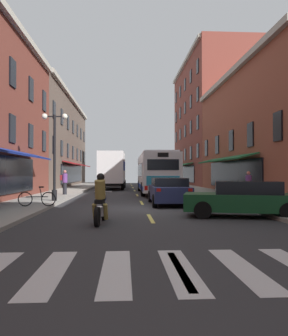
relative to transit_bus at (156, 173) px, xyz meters
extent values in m
cube|color=#333335|center=(-1.57, -11.33, -1.73)|extent=(34.80, 80.00, 0.10)
cube|color=#DBCC4C|center=(-1.57, -21.33, -1.67)|extent=(0.14, 2.40, 0.01)
cube|color=#DBCC4C|center=(-1.57, -14.83, -1.67)|extent=(0.14, 2.40, 0.01)
cube|color=#DBCC4C|center=(-1.57, -8.33, -1.67)|extent=(0.14, 2.40, 0.01)
cube|color=#DBCC4C|center=(-1.57, -1.83, -1.67)|extent=(0.14, 2.40, 0.01)
cube|color=#DBCC4C|center=(-1.57, 4.67, -1.67)|extent=(0.14, 2.40, 0.01)
cube|color=#DBCC4C|center=(-1.57, 11.17, -1.67)|extent=(0.14, 2.40, 0.01)
cube|color=#DBCC4C|center=(-1.57, 17.67, -1.67)|extent=(0.14, 2.40, 0.01)
cube|color=#DBCC4C|center=(-1.57, 24.17, -1.67)|extent=(0.14, 2.40, 0.01)
cube|color=silver|center=(-3.77, -21.33, -1.67)|extent=(0.50, 2.80, 0.01)
cube|color=silver|center=(-2.67, -21.33, -1.67)|extent=(0.50, 2.80, 0.01)
cube|color=silver|center=(-1.57, -21.33, -1.67)|extent=(0.50, 2.80, 0.01)
cube|color=silver|center=(-0.47, -21.33, -1.67)|extent=(0.50, 2.80, 0.01)
cube|color=#A39E93|center=(-7.47, -11.33, -1.61)|extent=(3.00, 80.00, 0.14)
cube|color=#A39E93|center=(4.33, -11.33, -1.61)|extent=(3.00, 80.00, 0.14)
cube|color=navy|center=(-8.22, -11.33, 1.07)|extent=(1.38, 14.93, 0.44)
cube|color=black|center=(-8.93, -7.52, 2.52)|extent=(0.10, 1.00, 1.60)
cube|color=black|center=(-8.93, -3.71, 2.52)|extent=(0.10, 1.00, 1.60)
cube|color=black|center=(-8.93, 0.10, 2.52)|extent=(0.10, 1.00, 1.60)
cube|color=black|center=(-8.93, -7.52, 5.72)|extent=(0.10, 1.00, 1.60)
cube|color=black|center=(-8.93, -3.71, 5.72)|extent=(0.10, 1.00, 1.60)
cube|color=black|center=(-8.93, 0.10, 5.72)|extent=(0.10, 1.00, 1.60)
cube|color=brown|center=(-12.97, 15.34, 3.80)|extent=(8.00, 26.57, 10.95)
cube|color=#B2AD9E|center=(-8.87, 15.34, 8.93)|extent=(0.44, 26.07, 0.40)
cube|color=black|center=(-8.93, 15.34, -0.13)|extent=(0.10, 16.00, 2.10)
cube|color=maroon|center=(-8.22, 15.34, 1.07)|extent=(1.38, 14.93, 0.44)
cube|color=black|center=(-8.93, 3.91, 2.52)|extent=(0.10, 1.00, 1.60)
cube|color=black|center=(-8.93, 7.72, 2.52)|extent=(0.10, 1.00, 1.60)
cube|color=black|center=(-8.93, 11.53, 2.52)|extent=(0.10, 1.00, 1.60)
cube|color=black|center=(-8.93, 15.34, 2.52)|extent=(0.10, 1.00, 1.60)
cube|color=black|center=(-8.93, 19.15, 2.52)|extent=(0.10, 1.00, 1.60)
cube|color=black|center=(-8.93, 22.96, 2.52)|extent=(0.10, 1.00, 1.60)
cube|color=black|center=(-8.93, 26.77, 2.52)|extent=(0.10, 1.00, 1.60)
cube|color=black|center=(-8.93, 3.91, 5.72)|extent=(0.10, 1.00, 1.60)
cube|color=black|center=(-8.93, 7.72, 5.72)|extent=(0.10, 1.00, 1.60)
cube|color=black|center=(-8.93, 11.53, 5.72)|extent=(0.10, 1.00, 1.60)
cube|color=black|center=(-8.93, 15.34, 5.72)|extent=(0.10, 1.00, 1.60)
cube|color=black|center=(-8.93, 19.15, 5.72)|extent=(0.10, 1.00, 1.60)
cube|color=black|center=(-8.93, 22.96, 5.72)|extent=(0.10, 1.00, 1.60)
cube|color=black|center=(-8.93, 26.77, 5.72)|extent=(0.10, 1.00, 1.60)
cube|color=brown|center=(9.83, -1.33, 3.21)|extent=(8.00, 19.90, 9.77)
cube|color=#B2AD9E|center=(5.73, -1.33, 7.74)|extent=(0.44, 19.40, 0.40)
cube|color=black|center=(5.79, -1.33, -0.13)|extent=(0.10, 12.00, 2.10)
cube|color=#1E6638|center=(5.08, -1.33, 1.07)|extent=(1.38, 11.20, 0.44)
cube|color=black|center=(5.79, -9.33, 2.52)|extent=(0.10, 1.00, 1.60)
cube|color=black|center=(5.79, -5.33, 2.52)|extent=(0.10, 1.00, 1.60)
cube|color=black|center=(5.79, -1.33, 2.52)|extent=(0.10, 1.00, 1.60)
cube|color=black|center=(5.79, 2.67, 2.52)|extent=(0.10, 1.00, 1.60)
cube|color=black|center=(5.79, 6.67, 2.52)|extent=(0.10, 1.00, 1.60)
cube|color=brown|center=(9.83, 18.67, 6.85)|extent=(8.00, 19.90, 17.05)
cube|color=#B2AD9E|center=(5.73, 18.67, 15.02)|extent=(0.44, 19.40, 0.40)
cube|color=black|center=(5.79, 18.67, -0.13)|extent=(0.10, 12.00, 2.10)
cube|color=#1E6638|center=(5.08, 18.67, 1.07)|extent=(1.38, 11.20, 0.44)
cube|color=black|center=(5.79, 10.67, 2.52)|extent=(0.10, 1.00, 1.60)
cube|color=black|center=(5.79, 14.67, 2.52)|extent=(0.10, 1.00, 1.60)
cube|color=black|center=(5.79, 18.67, 2.52)|extent=(0.10, 1.00, 1.60)
cube|color=black|center=(5.79, 22.67, 2.52)|extent=(0.10, 1.00, 1.60)
cube|color=black|center=(5.79, 26.67, 2.52)|extent=(0.10, 1.00, 1.60)
cube|color=black|center=(5.79, 10.67, 5.72)|extent=(0.10, 1.00, 1.60)
cube|color=black|center=(5.79, 14.67, 5.72)|extent=(0.10, 1.00, 1.60)
cube|color=black|center=(5.79, 18.67, 5.72)|extent=(0.10, 1.00, 1.60)
cube|color=black|center=(5.79, 22.67, 5.72)|extent=(0.10, 1.00, 1.60)
cube|color=black|center=(5.79, 26.67, 5.72)|extent=(0.10, 1.00, 1.60)
cube|color=black|center=(5.79, 10.67, 8.92)|extent=(0.10, 1.00, 1.60)
cube|color=black|center=(5.79, 14.67, 8.92)|extent=(0.10, 1.00, 1.60)
cube|color=black|center=(5.79, 18.67, 8.92)|extent=(0.10, 1.00, 1.60)
cube|color=black|center=(5.79, 22.67, 8.92)|extent=(0.10, 1.00, 1.60)
cube|color=black|center=(5.79, 26.67, 8.92)|extent=(0.10, 1.00, 1.60)
cube|color=black|center=(5.79, 10.67, 12.12)|extent=(0.10, 1.00, 1.60)
cube|color=black|center=(5.79, 14.67, 12.12)|extent=(0.10, 1.00, 1.60)
cube|color=black|center=(5.79, 18.67, 12.12)|extent=(0.10, 1.00, 1.60)
cube|color=black|center=(5.79, 22.67, 12.12)|extent=(0.10, 1.00, 1.60)
cube|color=black|center=(5.79, 26.67, 12.12)|extent=(0.10, 1.00, 1.60)
cube|color=white|center=(0.00, -0.06, 0.03)|extent=(2.65, 11.15, 2.70)
cube|color=silver|center=(0.00, -0.06, 1.44)|extent=(2.44, 9.94, 0.16)
cube|color=black|center=(0.00, 0.24, 0.22)|extent=(2.67, 8.75, 0.96)
cube|color=#193899|center=(0.00, -0.06, -1.08)|extent=(2.67, 10.75, 0.36)
cube|color=black|center=(0.05, 5.46, 0.22)|extent=(2.25, 0.14, 1.10)
cube|color=black|center=(-0.05, -5.58, 0.52)|extent=(2.05, 0.14, 0.70)
cube|color=teal|center=(-0.05, -5.59, -0.52)|extent=(2.15, 0.12, 0.64)
cube|color=black|center=(-0.05, -5.59, 1.16)|extent=(0.70, 0.11, 0.28)
cube|color=red|center=(-1.14, -5.59, -0.98)|extent=(0.20, 0.08, 0.28)
cube|color=red|center=(1.05, -5.61, -0.98)|extent=(0.20, 0.08, 0.28)
cylinder|color=black|center=(-1.14, 3.51, -1.18)|extent=(0.31, 1.00, 1.00)
cylinder|color=black|center=(1.21, 3.49, -1.18)|extent=(0.31, 1.00, 1.00)
cylinder|color=black|center=(-1.20, -3.11, -1.18)|extent=(0.31, 1.00, 1.00)
cylinder|color=black|center=(1.15, -3.13, -1.18)|extent=(0.31, 1.00, 1.00)
cube|color=black|center=(-3.63, 10.62, -0.13)|extent=(2.37, 2.13, 2.40)
cube|color=black|center=(-3.60, 11.61, 0.72)|extent=(2.00, 0.17, 0.80)
cube|color=silver|center=(-3.76, 6.65, 0.53)|extent=(2.59, 5.97, 3.01)
cube|color=navy|center=(-2.54, 6.61, 0.68)|extent=(0.18, 3.53, 0.90)
cube|color=black|center=(-3.73, 7.68, -1.13)|extent=(2.15, 7.60, 0.24)
cylinder|color=black|center=(-4.74, 10.46, -1.23)|extent=(0.31, 0.91, 0.90)
cylinder|color=black|center=(-2.54, 10.39, -1.23)|extent=(0.31, 0.91, 0.90)
cylinder|color=black|center=(-4.89, 5.81, -1.23)|extent=(0.31, 0.91, 0.90)
cylinder|color=black|center=(-2.69, 5.73, -1.23)|extent=(0.31, 0.91, 0.90)
cube|color=navy|center=(-0.19, -9.41, -1.07)|extent=(1.87, 4.55, 0.74)
cube|color=black|center=(-0.19, -9.59, -0.50)|extent=(1.70, 2.46, 0.46)
cube|color=red|center=(-0.95, -11.65, -0.80)|extent=(0.20, 0.06, 0.14)
cube|color=red|center=(0.53, -11.66, -0.80)|extent=(0.20, 0.06, 0.14)
cylinder|color=black|center=(-1.05, -7.83, -1.36)|extent=(0.23, 0.64, 0.64)
cylinder|color=black|center=(0.69, -7.85, -1.36)|extent=(0.23, 0.64, 0.64)
cylinder|color=black|center=(-1.07, -10.97, -1.36)|extent=(0.23, 0.64, 0.64)
cylinder|color=black|center=(0.66, -10.98, -1.36)|extent=(0.23, 0.64, 0.64)
cube|color=maroon|center=(-3.54, 16.53, -1.12)|extent=(1.85, 4.68, 0.64)
cube|color=black|center=(-3.54, 16.34, -0.59)|extent=(1.67, 2.53, 0.47)
cube|color=red|center=(-4.28, 14.23, -0.90)|extent=(0.20, 0.06, 0.14)
cube|color=red|center=(-2.83, 14.21, -0.90)|extent=(0.20, 0.06, 0.14)
cylinder|color=black|center=(-4.38, 18.17, -1.36)|extent=(0.23, 0.64, 0.64)
cylinder|color=black|center=(-2.67, 18.15, -1.36)|extent=(0.23, 0.64, 0.64)
cylinder|color=black|center=(-4.41, 14.91, -1.36)|extent=(0.23, 0.64, 0.64)
cylinder|color=black|center=(-2.70, 14.89, -1.36)|extent=(0.23, 0.64, 0.64)
cube|color=#144723|center=(1.93, -14.61, -1.12)|extent=(4.63, 2.75, 0.64)
cube|color=black|center=(2.10, -14.66, -0.57)|extent=(2.65, 2.11, 0.51)
cylinder|color=black|center=(0.31, -15.06, -1.36)|extent=(0.67, 0.37, 0.64)
cylinder|color=black|center=(0.71, -13.46, -1.36)|extent=(0.67, 0.37, 0.64)
cylinder|color=black|center=(3.55, -14.17, -1.36)|extent=(0.67, 0.37, 0.64)
cylinder|color=black|center=(-3.25, -15.19, -1.37)|extent=(0.15, 0.63, 0.62)
cylinder|color=black|center=(-3.37, -16.63, -1.37)|extent=(0.17, 0.63, 0.62)
cylinder|color=#B2B2B7|center=(-3.26, -15.31, -1.07)|extent=(0.10, 0.33, 0.68)
ellipsoid|color=navy|center=(-3.30, -15.73, -0.87)|extent=(0.36, 0.58, 0.28)
cube|color=black|center=(-3.33, -16.13, -0.94)|extent=(0.30, 0.58, 0.12)
cube|color=#B2B2B7|center=(-3.31, -15.91, -1.28)|extent=(0.27, 0.42, 0.30)
cylinder|color=#B2B2B7|center=(-3.27, -15.41, -0.66)|extent=(0.62, 0.09, 0.04)
cylinder|color=#B29947|center=(-3.32, -16.06, -0.55)|extent=(0.38, 0.48, 0.66)
sphere|color=black|center=(-3.31, -15.95, -0.15)|extent=(0.26, 0.26, 0.26)
cylinder|color=#B29947|center=(-3.50, -16.02, -1.28)|extent=(0.17, 0.37, 0.56)
cylinder|color=#B29947|center=(-3.14, -16.05, -1.28)|extent=(0.17, 0.37, 0.56)
torus|color=black|center=(-7.06, -11.41, -1.21)|extent=(0.66, 0.05, 0.66)
torus|color=black|center=(-6.01, -11.40, -1.21)|extent=(0.66, 0.05, 0.66)
cylinder|color=black|center=(-6.54, -11.40, -1.11)|extent=(1.00, 0.04, 0.04)
cylinder|color=black|center=(-6.36, -11.40, -0.93)|extent=(0.14, 0.04, 0.50)
cube|color=black|center=(-6.34, -11.40, -0.66)|extent=(0.20, 0.12, 0.06)
cylinder|color=black|center=(-6.98, -11.41, -0.66)|extent=(0.03, 0.48, 0.03)
cylinder|color=black|center=(-6.76, -2.91, -1.12)|extent=(0.28, 0.28, 0.84)
cylinder|color=#66387F|center=(-6.76, -2.91, -0.37)|extent=(0.36, 0.36, 0.65)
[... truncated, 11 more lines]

